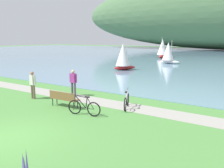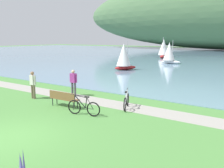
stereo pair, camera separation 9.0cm
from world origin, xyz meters
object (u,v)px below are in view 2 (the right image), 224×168
object	(u,v)px
person_on_the_grass	(33,83)
sailboat_nearest_to_shore	(169,53)
person_at_shoreline	(73,81)
bicycle_leaning_near_bench	(126,101)
sailboat_mid_bay	(163,48)
bicycle_beside_path	(84,107)
park_bench_near_camera	(64,98)
sailboat_toward_hillside	(124,56)

from	to	relation	value
person_on_the_grass	sailboat_nearest_to_shore	bearing A→B (deg)	91.93
person_at_shoreline	bicycle_leaning_near_bench	bearing A→B (deg)	-7.57
bicycle_leaning_near_bench	sailboat_mid_bay	distance (m)	34.91
bicycle_beside_path	person_on_the_grass	distance (m)	4.91
person_at_shoreline	person_on_the_grass	world-z (taller)	same
person_on_the_grass	park_bench_near_camera	bearing A→B (deg)	-5.92
sailboat_mid_bay	sailboat_toward_hillside	distance (m)	19.71
sailboat_mid_bay	person_on_the_grass	bearing A→B (deg)	-80.56
park_bench_near_camera	bicycle_beside_path	bearing A→B (deg)	-14.97
bicycle_beside_path	sailboat_nearest_to_shore	world-z (taller)	sailboat_nearest_to_shore
person_at_shoreline	sailboat_nearest_to_shore	xyz separation A→B (m)	(-2.39, 22.84, 0.64)
park_bench_near_camera	sailboat_nearest_to_shore	xyz separation A→B (m)	(-3.79, 25.13, 1.10)
person_at_shoreline	sailboat_nearest_to_shore	distance (m)	22.97
sailboat_nearest_to_shore	bicycle_leaning_near_bench	bearing A→B (deg)	-73.89
bicycle_leaning_near_bench	person_at_shoreline	xyz separation A→B (m)	(-4.37, 0.58, 0.58)
person_at_shoreline	sailboat_nearest_to_shore	bearing A→B (deg)	95.98
bicycle_leaning_near_bench	person_at_shoreline	bearing A→B (deg)	172.43
person_at_shoreline	sailboat_mid_bay	size ratio (longest dim) A/B	0.45
person_on_the_grass	sailboat_mid_bay	xyz separation A→B (m)	(-5.70, 34.29, 0.87)
bicycle_leaning_near_bench	bicycle_beside_path	size ratio (longest dim) A/B	0.95
sailboat_mid_bay	sailboat_toward_hillside	xyz separation A→B (m)	(3.22, -19.45, -0.22)
sailboat_toward_hillside	sailboat_mid_bay	bearing A→B (deg)	99.41
bicycle_beside_path	sailboat_toward_hillside	bearing A→B (deg)	114.98
person_at_shoreline	sailboat_mid_bay	bearing A→B (deg)	102.65
bicycle_leaning_near_bench	sailboat_nearest_to_shore	distance (m)	24.40
person_at_shoreline	person_on_the_grass	bearing A→B (deg)	-128.02
sailboat_mid_bay	person_at_shoreline	bearing A→B (deg)	-77.35
person_at_shoreline	park_bench_near_camera	bearing A→B (deg)	-58.66
person_on_the_grass	bicycle_beside_path	bearing A→B (deg)	-9.48
sailboat_nearest_to_shore	person_on_the_grass	bearing A→B (deg)	-88.07
person_on_the_grass	sailboat_toward_hillside	distance (m)	15.06
sailboat_nearest_to_shore	sailboat_mid_bay	xyz separation A→B (m)	(-4.86, 9.47, 0.22)
sailboat_nearest_to_shore	sailboat_toward_hillside	distance (m)	10.11
person_on_the_grass	sailboat_mid_bay	bearing A→B (deg)	99.44
person_at_shoreline	sailboat_nearest_to_shore	size ratio (longest dim) A/B	0.51
bicycle_leaning_near_bench	person_on_the_grass	xyz separation A→B (m)	(-5.92, -1.41, 0.58)
sailboat_nearest_to_shore	sailboat_mid_bay	distance (m)	10.65
park_bench_near_camera	sailboat_nearest_to_shore	bearing A→B (deg)	98.57
bicycle_leaning_near_bench	bicycle_beside_path	world-z (taller)	same
bicycle_beside_path	person_at_shoreline	world-z (taller)	person_at_shoreline
person_at_shoreline	sailboat_toward_hillside	distance (m)	13.49
sailboat_mid_bay	sailboat_nearest_to_shore	bearing A→B (deg)	-62.83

